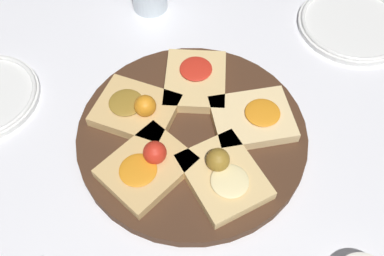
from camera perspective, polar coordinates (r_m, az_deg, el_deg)
ground_plane at (r=0.78m, az=-0.00°, el=-1.26°), size 3.00×3.00×0.00m
serving_board at (r=0.77m, az=-0.00°, el=-0.85°), size 0.39×0.39×0.02m
focaccia_slice_0 at (r=0.82m, az=0.43°, el=6.16°), size 0.16×0.17×0.03m
focaccia_slice_1 at (r=0.78m, az=-7.07°, el=2.43°), size 0.17×0.17×0.05m
focaccia_slice_2 at (r=0.72m, az=-5.70°, el=-4.75°), size 0.16×0.14×0.05m
focaccia_slice_3 at (r=0.71m, az=3.96°, el=-5.90°), size 0.11×0.13×0.05m
focaccia_slice_4 at (r=0.78m, az=7.75°, el=1.25°), size 0.16×0.14×0.03m
plate_right at (r=1.02m, az=19.77°, el=12.36°), size 0.23×0.23×0.02m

